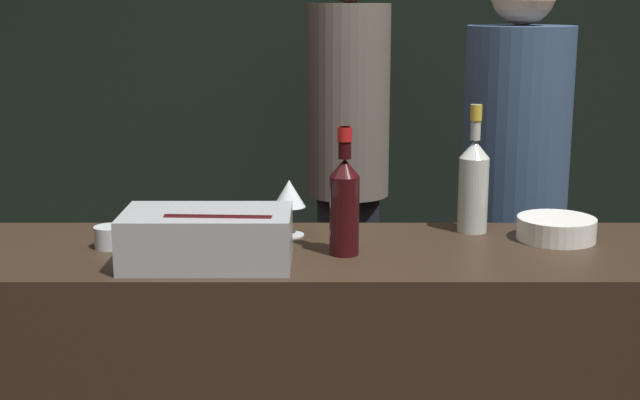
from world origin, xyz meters
The scene contains 9 objects.
wall_back_chalkboard centered at (0.00, 2.40, 1.40)m, with size 6.40×0.06×2.80m.
ice_bin_with_bottles centered at (-0.27, 0.14, 1.11)m, with size 0.40×0.23×0.13m.
bowl_white centered at (0.62, 0.36, 1.07)m, with size 0.20×0.20×0.06m.
wine_glass centered at (-0.08, 0.40, 1.15)m, with size 0.09×0.09×0.15m.
candle_votive centered at (-0.53, 0.28, 1.07)m, with size 0.08×0.08×0.06m.
red_wine_bottle_tall centered at (0.06, 0.22, 1.17)m, with size 0.07×0.07×0.32m.
rose_wine_bottle centered at (0.41, 0.44, 1.18)m, with size 0.08×0.08×0.34m.
person_in_hoodie centered at (0.12, 1.74, 1.04)m, with size 0.34×0.34×1.85m.
person_blond_tee centered at (0.65, 1.04, 1.00)m, with size 0.35×0.35×1.78m.
Camera 1 is at (0.00, -1.88, 1.65)m, focal length 50.00 mm.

